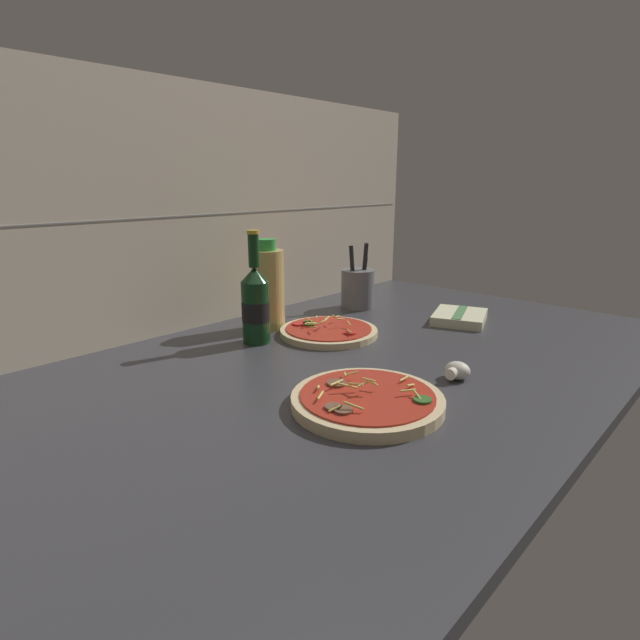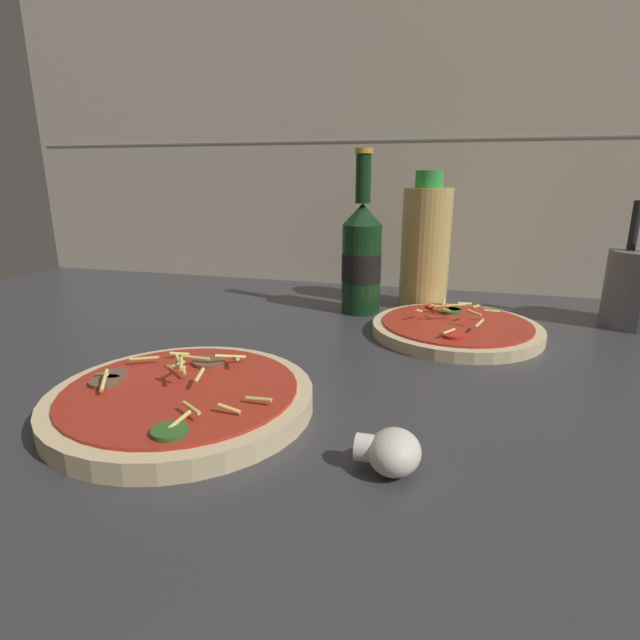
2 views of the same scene
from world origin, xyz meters
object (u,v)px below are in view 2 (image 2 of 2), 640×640
at_px(beer_bottle, 361,257).
at_px(pizza_far, 456,328).
at_px(utensil_crock, 640,287).
at_px(mushroom_left, 391,451).
at_px(oil_bottle, 425,246).
at_px(pizza_near, 182,398).

bearing_deg(beer_bottle, pizza_far, -28.78).
relative_size(beer_bottle, utensil_crock, 1.34).
bearing_deg(mushroom_left, oil_bottle, 91.88).
distance_m(pizza_far, beer_bottle, 0.19).
bearing_deg(pizza_far, mushroom_left, -96.63).
xyz_separation_m(pizza_near, mushroom_left, (0.21, -0.05, 0.01)).
distance_m(mushroom_left, utensil_crock, 0.56).
bearing_deg(pizza_far, pizza_near, -128.86).
relative_size(pizza_far, beer_bottle, 0.92).
bearing_deg(beer_bottle, oil_bottle, 34.19).
xyz_separation_m(oil_bottle, mushroom_left, (0.02, -0.50, -0.09)).
height_order(beer_bottle, oil_bottle, beer_bottle).
bearing_deg(beer_bottle, utensil_crock, 4.54).
distance_m(pizza_near, beer_bottle, 0.41).
bearing_deg(mushroom_left, beer_bottle, 104.08).
bearing_deg(beer_bottle, mushroom_left, -75.92).
height_order(pizza_near, oil_bottle, oil_bottle).
bearing_deg(oil_bottle, pizza_near, -112.63).
xyz_separation_m(pizza_far, oil_bottle, (-0.06, 0.15, 0.09)).
bearing_deg(pizza_near, beer_bottle, 76.26).
distance_m(oil_bottle, mushroom_left, 0.51).
relative_size(pizza_far, mushroom_left, 4.68).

